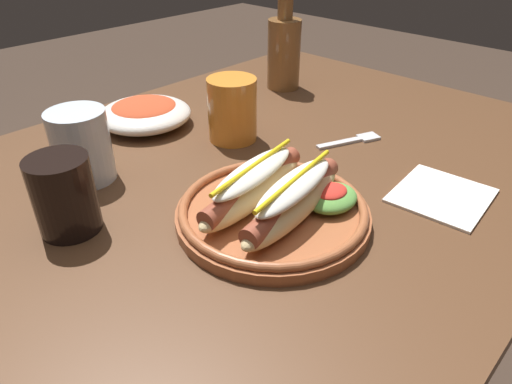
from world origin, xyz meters
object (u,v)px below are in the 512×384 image
object	(u,v)px
hot_dog_plate	(275,203)
side_bowl	(145,113)
glass_bottle	(284,50)
fork	(353,140)
napkin	(442,195)
extra_cup	(232,110)
water_cup	(82,146)
soda_cup	(64,195)

from	to	relation	value
hot_dog_plate	side_bowl	world-z (taller)	hot_dog_plate
side_bowl	glass_bottle	bearing A→B (deg)	-8.26
fork	napkin	distance (m)	0.20
side_bowl	fork	bearing A→B (deg)	-57.03
extra_cup	napkin	world-z (taller)	extra_cup
water_cup	side_bowl	xyz separation A→B (m)	(0.17, 0.10, -0.03)
extra_cup	water_cup	bearing A→B (deg)	166.56
napkin	hot_dog_plate	bearing A→B (deg)	146.63
soda_cup	side_bowl	distance (m)	0.32
extra_cup	soda_cup	bearing A→B (deg)	-172.87
fork	glass_bottle	world-z (taller)	glass_bottle
fork	extra_cup	distance (m)	0.22
fork	side_bowl	xyz separation A→B (m)	(-0.21, 0.32, 0.02)
soda_cup	water_cup	size ratio (longest dim) A/B	0.93
glass_bottle	napkin	bearing A→B (deg)	-112.55
water_cup	napkin	size ratio (longest dim) A/B	0.83
fork	napkin	xyz separation A→B (m)	(-0.06, -0.19, -0.00)
water_cup	side_bowl	size ratio (longest dim) A/B	0.63
hot_dog_plate	napkin	xyz separation A→B (m)	(0.20, -0.13, -0.02)
soda_cup	napkin	xyz separation A→B (m)	(0.40, -0.31, -0.05)
fork	water_cup	world-z (taller)	water_cup
water_cup	side_bowl	distance (m)	0.20
extra_cup	glass_bottle	world-z (taller)	glass_bottle
fork	extra_cup	size ratio (longest dim) A/B	1.09
extra_cup	napkin	xyz separation A→B (m)	(0.07, -0.35, -0.05)
water_cup	glass_bottle	distance (m)	0.51
extra_cup	side_bowl	world-z (taller)	extra_cup
hot_dog_plate	napkin	bearing A→B (deg)	-33.37
fork	hot_dog_plate	bearing A→B (deg)	-145.35
fork	glass_bottle	bearing A→B (deg)	87.82
soda_cup	side_bowl	size ratio (longest dim) A/B	0.59
glass_bottle	side_bowl	size ratio (longest dim) A/B	1.23
water_cup	extra_cup	xyz separation A→B (m)	(0.25, -0.06, 0.00)
hot_dog_plate	fork	size ratio (longest dim) A/B	2.14
hot_dog_plate	soda_cup	world-z (taller)	soda_cup
napkin	side_bowl	bearing A→B (deg)	105.74
fork	side_bowl	distance (m)	0.38
hot_dog_plate	soda_cup	size ratio (longest dim) A/B	2.53
water_cup	extra_cup	world-z (taller)	same
water_cup	side_bowl	world-z (taller)	water_cup
soda_cup	glass_bottle	distance (m)	0.61
soda_cup	side_bowl	world-z (taller)	soda_cup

